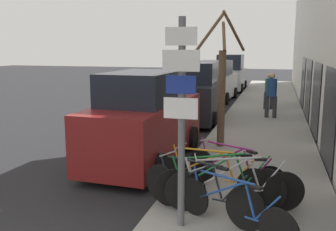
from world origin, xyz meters
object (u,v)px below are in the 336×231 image
at_px(bicycle_3, 221,183).
at_px(pedestrian_near, 269,89).
at_px(bicycle_1, 200,192).
at_px(bicycle_5, 233,173).
at_px(parked_car_0, 145,121).
at_px(pedestrian_far, 272,92).
at_px(signpost, 181,114).
at_px(bicycle_2, 235,188).
at_px(parked_car_1, 196,94).
at_px(bicycle_4, 212,175).
at_px(bicycle_0, 232,208).
at_px(parked_car_3, 230,75).
at_px(street_tree, 222,87).
at_px(parked_car_2, 214,82).

bearing_deg(bicycle_3, pedestrian_near, -25.05).
distance_m(bicycle_1, bicycle_5, 1.19).
distance_m(parked_car_0, pedestrian_far, 7.14).
distance_m(signpost, bicycle_3, 1.78).
bearing_deg(bicycle_1, bicycle_2, -36.85).
height_order(signpost, pedestrian_near, signpost).
bearing_deg(parked_car_1, bicycle_4, -79.12).
bearing_deg(signpost, bicycle_3, 63.78).
bearing_deg(bicycle_4, bicycle_0, -145.94).
height_order(signpost, parked_car_3, signpost).
xyz_separation_m(bicycle_3, street_tree, (-0.60, 4.06, 1.28)).
relative_size(parked_car_0, street_tree, 1.25).
xyz_separation_m(bicycle_2, parked_car_2, (-2.70, 14.55, 0.46)).
bearing_deg(pedestrian_near, parked_car_2, -58.50).
height_order(bicycle_4, bicycle_5, bicycle_5).
relative_size(parked_car_0, pedestrian_near, 2.92).
bearing_deg(bicycle_5, parked_car_2, 45.13).
relative_size(bicycle_5, pedestrian_near, 1.23).
distance_m(signpost, bicycle_2, 1.75).
bearing_deg(parked_car_3, bicycle_5, -82.69).
relative_size(parked_car_1, pedestrian_far, 2.63).
bearing_deg(bicycle_4, parked_car_2, 21.70).
relative_size(bicycle_5, parked_car_0, 0.42).
xyz_separation_m(bicycle_5, parked_car_2, (-2.59, 13.74, 0.46)).
bearing_deg(pedestrian_far, pedestrian_near, -77.56).
distance_m(bicycle_5, pedestrian_far, 8.44).
distance_m(bicycle_1, parked_car_1, 9.14).
xyz_separation_m(parked_car_3, pedestrian_far, (2.89, -10.65, 0.09)).
height_order(pedestrian_near, pedestrian_far, pedestrian_far).
xyz_separation_m(bicycle_3, pedestrian_near, (0.55, 11.13, 0.53)).
height_order(bicycle_1, parked_car_2, parked_car_2).
relative_size(bicycle_1, pedestrian_near, 1.37).
height_order(bicycle_2, parked_car_0, parked_car_0).
relative_size(bicycle_2, bicycle_3, 1.02).
height_order(bicycle_3, parked_car_3, parked_car_3).
height_order(bicycle_0, parked_car_0, parked_car_0).
bearing_deg(signpost, parked_car_0, 117.60).
bearing_deg(bicycle_3, parked_car_2, -12.55).
bearing_deg(parked_car_0, pedestrian_far, 67.04).
bearing_deg(parked_car_2, bicycle_5, -75.95).
bearing_deg(pedestrian_far, bicycle_0, 96.32).
distance_m(bicycle_0, parked_car_1, 9.70).
xyz_separation_m(bicycle_4, parked_car_0, (-2.10, 2.13, 0.53)).
bearing_deg(bicycle_4, signpost, -178.32).
distance_m(bicycle_0, pedestrian_far, 9.97).
bearing_deg(signpost, parked_car_2, 97.28).
bearing_deg(parked_car_0, bicycle_5, -36.01).
distance_m(bicycle_0, bicycle_5, 1.56).
bearing_deg(bicycle_2, bicycle_5, -7.42).
height_order(bicycle_1, pedestrian_far, pedestrian_far).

